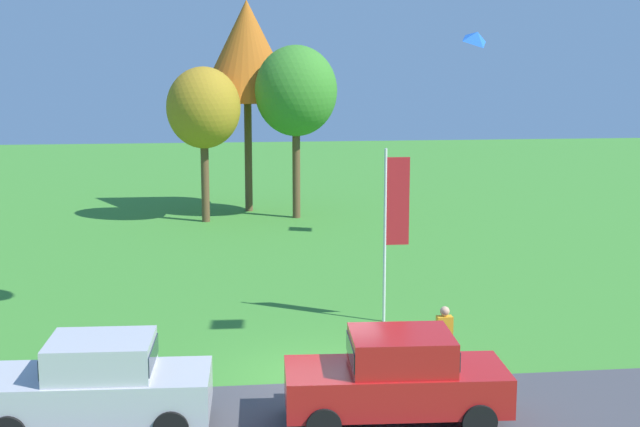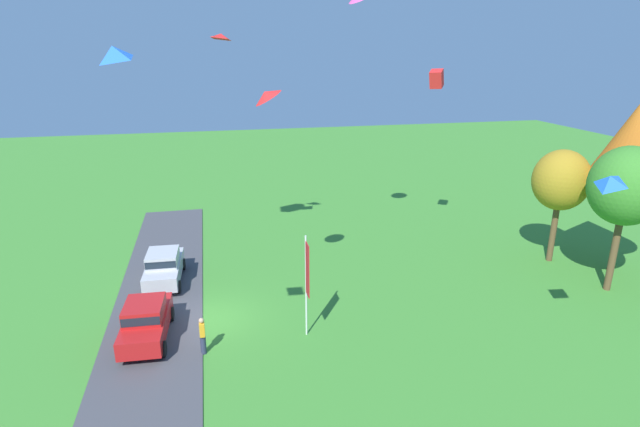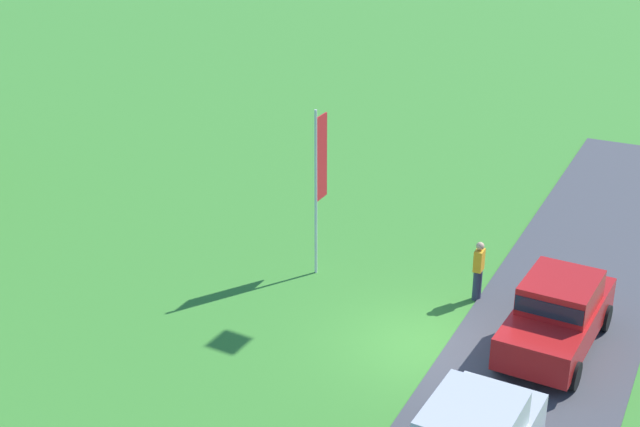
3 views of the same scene
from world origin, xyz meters
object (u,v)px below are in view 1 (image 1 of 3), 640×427
Objects in this scene: person_watching_sky at (444,342)px; tree_left_of_center at (247,52)px; car_sedan_mid_row at (99,381)px; kite_diamond_high_right at (477,37)px; flag_banner at (393,213)px; car_sedan_near_entrance at (397,375)px; tree_far_right at (296,92)px; tree_lone_near at (204,109)px.

tree_left_of_center is at bearing 98.32° from person_watching_sky.
kite_diamond_high_right is (12.39, 16.51, 7.04)m from car_sedan_mid_row.
tree_left_of_center is 11.88× the size of kite_diamond_high_right.
person_watching_sky is 2.03× the size of kite_diamond_high_right.
car_sedan_mid_row is at bearing -164.40° from person_watching_sky.
person_watching_sky is at bearing 15.60° from car_sedan_mid_row.
flag_banner is at bearing 93.27° from person_watching_sky.
flag_banner is (1.34, 7.07, 2.04)m from car_sedan_near_entrance.
tree_far_right is (0.26, 23.98, 4.77)m from car_sedan_near_entrance.
car_sedan_mid_row is at bearing -98.86° from tree_left_of_center.
car_sedan_near_entrance is 2.94m from person_watching_sky.
car_sedan_mid_row is 23.52m from tree_lone_near.
car_sedan_mid_row is 5.31× the size of kite_diamond_high_right.
car_sedan_mid_row is 21.81m from kite_diamond_high_right.
flag_banner is at bearing 79.27° from car_sedan_near_entrance.
flag_banner reaches higher than person_watching_sky.
tree_far_right is at bearing 89.39° from car_sedan_near_entrance.
tree_lone_near is 12.70m from kite_diamond_high_right.
person_watching_sky is 0.35× the size of flag_banner.
kite_diamond_high_right is at bearing 71.16° from person_watching_sky.
tree_lone_near is 0.88× the size of tree_far_right.
car_sedan_mid_row reaches higher than person_watching_sky.
tree_far_right reaches higher than flag_banner.
tree_lone_near is (-3.92, 23.45, 4.06)m from car_sedan_near_entrance.
tree_left_of_center reaches higher than kite_diamond_high_right.
kite_diamond_high_right is (5.18, 9.80, 5.00)m from flag_banner.
kite_diamond_high_right reaches higher than car_sedan_mid_row.
flag_banner is (1.08, -16.91, -2.73)m from tree_far_right.
person_watching_sky is 22.12m from tree_far_right.
car_sedan_near_entrance is 5.33× the size of kite_diamond_high_right.
kite_diamond_high_right is at bearing -48.58° from tree_far_right.
tree_lone_near reaches higher than flag_banner.
tree_far_right reaches higher than person_watching_sky.
tree_lone_near is at bearing -172.85° from tree_far_right.
person_watching_sky is 0.25× the size of tree_lone_near.
car_sedan_near_entrance is at bearing -80.51° from tree_lone_near.
tree_left_of_center reaches higher than person_watching_sky.
tree_far_right is at bearing -45.26° from tree_left_of_center.
kite_diamond_high_right is (10.44, -6.58, 2.98)m from tree_lone_near.
person_watching_sky is 24.84m from tree_left_of_center.
car_sedan_near_entrance is 26.99m from tree_left_of_center.
car_sedan_mid_row is 1.00× the size of car_sedan_near_entrance.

